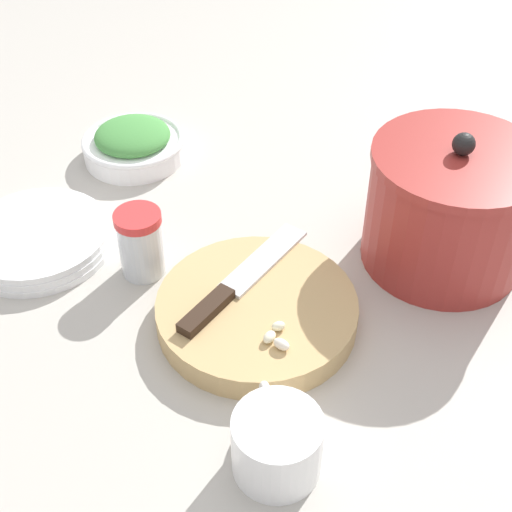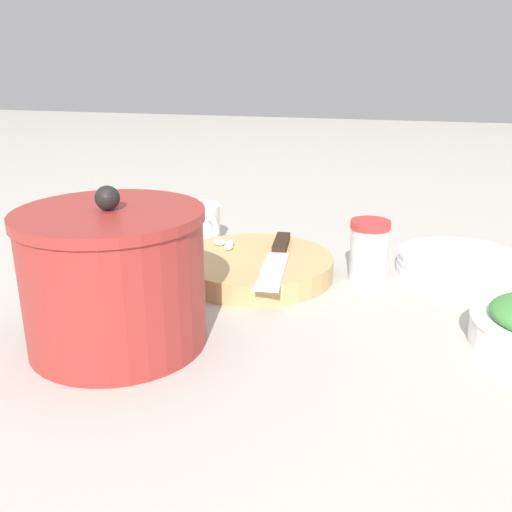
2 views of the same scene
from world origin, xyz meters
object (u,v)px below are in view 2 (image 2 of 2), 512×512
(stock_pot, at_px, (114,278))
(garlic_cloves, at_px, (226,244))
(spice_jar, at_px, (369,250))
(plate_stack, at_px, (461,264))
(coffee_mug, at_px, (196,224))
(cutting_board, at_px, (255,266))
(chef_knife, at_px, (277,256))

(stock_pot, bearing_deg, garlic_cloves, -98.71)
(spice_jar, distance_m, plate_stack, 0.16)
(garlic_cloves, bearing_deg, coffee_mug, -48.80)
(spice_jar, bearing_deg, garlic_cloves, 0.52)
(stock_pot, bearing_deg, cutting_board, -111.80)
(spice_jar, bearing_deg, chef_knife, 15.25)
(coffee_mug, xyz_separation_m, plate_stack, (-0.47, 0.04, -0.02))
(garlic_cloves, xyz_separation_m, coffee_mug, (0.09, -0.10, -0.00))
(coffee_mug, relative_size, stock_pot, 0.49)
(spice_jar, bearing_deg, coffee_mug, -17.60)
(chef_knife, distance_m, plate_stack, 0.30)
(chef_knife, relative_size, spice_jar, 2.50)
(garlic_cloves, distance_m, coffee_mug, 0.14)
(coffee_mug, bearing_deg, cutting_board, 137.94)
(spice_jar, xyz_separation_m, coffee_mug, (0.32, -0.10, -0.01))
(garlic_cloves, distance_m, spice_jar, 0.23)
(cutting_board, relative_size, plate_stack, 1.21)
(cutting_board, relative_size, stock_pot, 1.13)
(stock_pot, bearing_deg, spice_jar, -133.64)
(coffee_mug, distance_m, plate_stack, 0.47)
(spice_jar, xyz_separation_m, plate_stack, (-0.14, -0.07, -0.03))
(plate_stack, bearing_deg, stock_pot, 40.37)
(chef_knife, bearing_deg, stock_pot, 54.47)
(plate_stack, bearing_deg, chef_knife, 20.48)
(garlic_cloves, relative_size, stock_pot, 0.19)
(chef_knife, height_order, stock_pot, stock_pot)
(garlic_cloves, bearing_deg, spice_jar, -179.48)
(chef_knife, bearing_deg, garlic_cloves, -26.79)
(garlic_cloves, height_order, stock_pot, stock_pot)
(plate_stack, distance_m, stock_pot, 0.55)
(cutting_board, xyz_separation_m, coffee_mug, (0.15, -0.14, 0.02))
(coffee_mug, bearing_deg, garlic_cloves, 131.20)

